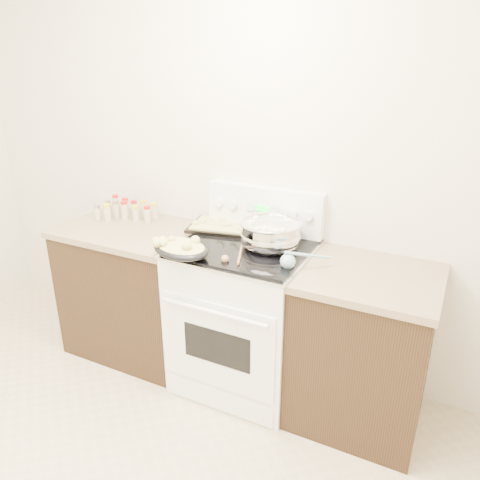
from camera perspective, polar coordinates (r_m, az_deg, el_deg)
The scene contains 9 objects.
counter_left at distance 3.35m, azimuth -12.40°, elevation -5.84°, with size 0.93×0.67×0.92m.
counter_right at distance 2.76m, azimuth 14.61°, elevation -12.57°, with size 0.73×0.67×0.92m.
kitchen_range at distance 2.93m, azimuth 0.48°, elevation -8.93°, with size 0.78×0.73×1.22m.
mixing_bowl at distance 2.68m, azimuth 3.72°, elevation 0.68°, with size 0.39×0.39×0.21m.
roasting_pan at distance 2.60m, azimuth -7.32°, elevation -0.95°, with size 0.40×0.32×0.12m.
baking_sheet at distance 2.99m, azimuth -2.00°, elevation 1.74°, with size 0.49×0.39×0.06m.
wooden_spoon at distance 2.55m, azimuth -1.13°, elevation -2.11°, with size 0.12×0.25×0.04m.
blue_ladle at distance 2.47m, azimuth 6.13°, elevation -2.51°, with size 0.23×0.20×0.10m.
spice_jars at distance 3.33m, azimuth -13.72°, elevation 3.60°, with size 0.39×0.23×0.13m.
Camera 1 is at (1.45, -0.84, 1.99)m, focal length 35.00 mm.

